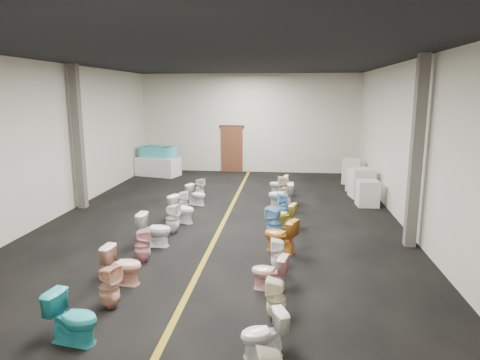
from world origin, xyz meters
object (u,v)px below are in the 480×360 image
at_px(appliance_crate_d, 352,171).
at_px(toilet_left_4, 155,230).
at_px(toilet_left_7, 183,202).
at_px(toilet_right_1, 263,334).
at_px(toilet_left_6, 182,209).
at_px(toilet_right_3, 269,272).
at_px(toilet_left_2, 123,265).
at_px(toilet_right_5, 280,235).
at_px(display_table, 158,166).
at_px(appliance_crate_b, 361,183).
at_px(bathtub, 158,152).
at_px(toilet_right_4, 278,255).
at_px(toilet_left_0, 73,318).
at_px(toilet_right_2, 276,299).
at_px(toilet_right_10, 284,188).
at_px(toilet_left_9, 200,188).
at_px(toilet_right_8, 283,205).
at_px(toilet_left_1, 109,287).
at_px(toilet_right_9, 281,195).
at_px(toilet_left_5, 172,218).
at_px(toilet_right_7, 283,215).
at_px(toilet_left_8, 196,195).
at_px(toilet_left_3, 142,245).
at_px(toilet_right_6, 274,223).
at_px(appliance_crate_a, 367,193).
at_px(toilet_right_11, 279,184).

height_order(appliance_crate_d, toilet_left_4, appliance_crate_d).
distance_m(toilet_left_7, toilet_right_1, 7.55).
distance_m(toilet_left_6, toilet_right_3, 4.81).
distance_m(toilet_left_2, toilet_left_4, 2.11).
bearing_deg(toilet_right_5, display_table, -123.65).
relative_size(appliance_crate_b, toilet_left_6, 1.34).
relative_size(bathtub, toilet_right_4, 2.63).
xyz_separation_m(toilet_left_0, toilet_right_2, (2.94, 0.99, -0.04)).
distance_m(bathtub, toilet_right_10, 6.91).
relative_size(toilet_left_9, toilet_right_8, 1.00).
relative_size(toilet_left_9, toilet_right_1, 1.04).
bearing_deg(appliance_crate_b, toilet_right_10, -163.94).
distance_m(toilet_left_0, toilet_left_1, 1.05).
xyz_separation_m(toilet_left_9, toilet_right_9, (2.87, -1.01, 0.06)).
height_order(toilet_left_5, toilet_right_10, toilet_right_10).
height_order(toilet_right_7, toilet_right_9, toilet_right_9).
relative_size(appliance_crate_d, toilet_left_4, 1.23).
xyz_separation_m(toilet_left_4, toilet_right_4, (2.99, -1.16, -0.06)).
bearing_deg(toilet_left_7, toilet_right_2, -156.52).
bearing_deg(toilet_right_7, bathtub, -123.45).
bearing_deg(toilet_right_4, display_table, -154.51).
bearing_deg(toilet_right_9, toilet_left_4, -36.54).
distance_m(toilet_right_2, toilet_right_5, 3.04).
bearing_deg(toilet_left_8, toilet_left_9, 25.92).
height_order(appliance_crate_d, toilet_left_6, appliance_crate_d).
xyz_separation_m(toilet_left_3, toilet_right_7, (3.02, 2.81, -0.03)).
height_order(toilet_right_6, toilet_right_7, toilet_right_6).
height_order(toilet_right_2, toilet_right_4, toilet_right_2).
bearing_deg(toilet_right_1, toilet_left_5, -174.77).
relative_size(appliance_crate_a, toilet_right_1, 1.27).
height_order(toilet_left_0, toilet_left_5, toilet_left_5).
bearing_deg(toilet_right_11, toilet_left_0, -10.19).
xyz_separation_m(appliance_crate_b, toilet_left_7, (-5.78, -2.74, -0.16)).
distance_m(toilet_left_0, toilet_left_2, 2.00).
distance_m(toilet_left_4, toilet_left_6, 1.95).
relative_size(appliance_crate_b, toilet_right_7, 1.48).
height_order(display_table, toilet_right_4, display_table).
distance_m(bathtub, toilet_right_2, 13.14).
distance_m(display_table, toilet_right_11, 6.19).
bearing_deg(toilet_left_0, toilet_right_6, -19.86).
bearing_deg(toilet_left_7, toilet_right_10, -60.77).
relative_size(toilet_left_1, toilet_right_3, 1.11).
distance_m(toilet_left_0, toilet_right_7, 6.62).
xyz_separation_m(toilet_left_3, toilet_left_7, (-0.06, 3.87, -0.03)).
xyz_separation_m(toilet_left_2, toilet_right_8, (3.01, 5.03, -0.04)).
bearing_deg(toilet_right_1, toilet_right_11, 157.61).
xyz_separation_m(toilet_left_4, toilet_right_11, (2.85, 5.81, -0.06)).
relative_size(appliance_crate_d, toilet_right_7, 1.44).
height_order(appliance_crate_b, toilet_right_9, appliance_crate_b).
relative_size(toilet_left_8, toilet_right_5, 0.85).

